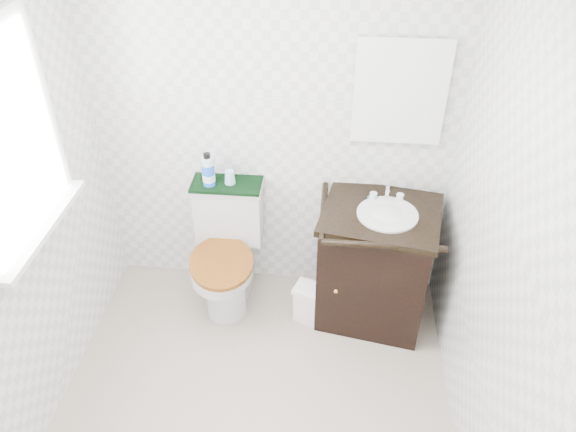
% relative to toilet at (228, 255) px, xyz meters
% --- Properties ---
extents(floor, '(2.40, 2.40, 0.00)m').
position_rel_toilet_xyz_m(floor, '(0.28, -0.97, -0.36)').
color(floor, '#AC9D8A').
rests_on(floor, ground).
extents(wall_back, '(2.40, 0.00, 2.40)m').
position_rel_toilet_xyz_m(wall_back, '(0.28, 0.23, 0.84)').
color(wall_back, white).
rests_on(wall_back, ground).
extents(wall_right, '(0.00, 2.40, 2.40)m').
position_rel_toilet_xyz_m(wall_right, '(1.38, -0.97, 0.84)').
color(wall_right, white).
rests_on(wall_right, ground).
extents(window, '(0.02, 0.70, 0.90)m').
position_rel_toilet_xyz_m(window, '(-0.79, -0.72, 1.19)').
color(window, white).
rests_on(window, wall_left).
extents(mirror, '(0.50, 0.02, 0.60)m').
position_rel_toilet_xyz_m(mirror, '(1.01, 0.21, 1.09)').
color(mirror, silver).
rests_on(mirror, wall_back).
extents(toilet, '(0.47, 0.67, 0.83)m').
position_rel_toilet_xyz_m(toilet, '(0.00, 0.00, 0.00)').
color(toilet, silver).
rests_on(toilet, floor).
extents(vanity, '(0.78, 0.70, 0.92)m').
position_rel_toilet_xyz_m(vanity, '(0.96, -0.06, 0.07)').
color(vanity, black).
rests_on(vanity, floor).
extents(trash_bin, '(0.23, 0.20, 0.27)m').
position_rel_toilet_xyz_m(trash_bin, '(0.55, -0.17, -0.22)').
color(trash_bin, white).
rests_on(trash_bin, floor).
extents(towel, '(0.44, 0.22, 0.02)m').
position_rel_toilet_xyz_m(towel, '(0.00, 0.12, 0.47)').
color(towel, black).
rests_on(towel, toilet).
extents(mouthwash_bottle, '(0.08, 0.08, 0.22)m').
position_rel_toilet_xyz_m(mouthwash_bottle, '(-0.10, 0.10, 0.58)').
color(mouthwash_bottle, blue).
rests_on(mouthwash_bottle, towel).
extents(cup, '(0.07, 0.07, 0.09)m').
position_rel_toilet_xyz_m(cup, '(0.02, 0.13, 0.52)').
color(cup, '#8ECAE9').
rests_on(cup, towel).
extents(soap_bar, '(0.07, 0.05, 0.02)m').
position_rel_toilet_xyz_m(soap_bar, '(0.91, 0.07, 0.47)').
color(soap_bar, '#176F6B').
rests_on(soap_bar, vanity).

